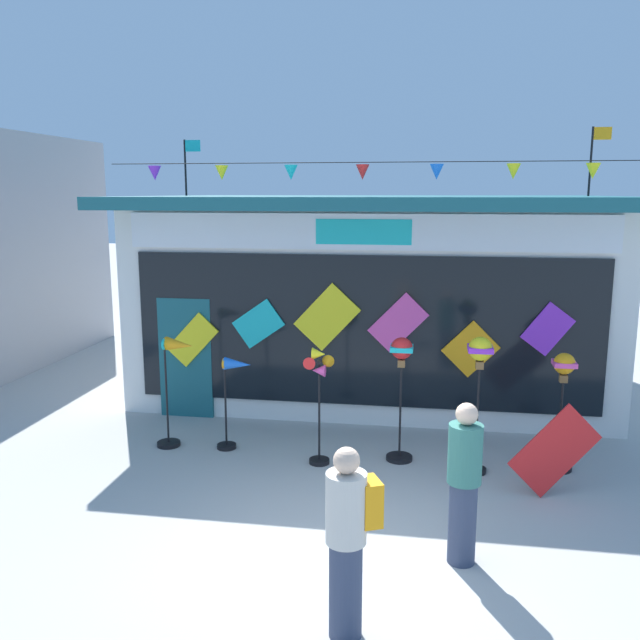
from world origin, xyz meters
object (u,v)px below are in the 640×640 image
kite_shop_building (376,290)px  wind_spinner_left (234,387)px  wind_spinner_far_left (175,373)px  person_near_camera (348,538)px  display_kite_on_ground (555,451)px  person_mid_plaza (464,483)px  wind_spinner_far_right (563,390)px  wind_spinner_center_left (319,384)px  wind_spinner_right (480,366)px  wind_spinner_center_right (401,371)px

kite_shop_building → wind_spinner_left: 4.40m
wind_spinner_far_left → person_near_camera: size_ratio=0.98×
wind_spinner_far_left → display_kite_on_ground: size_ratio=1.55×
person_mid_plaza → wind_spinner_far_right: bearing=168.5°
wind_spinner_center_left → wind_spinner_far_left: bearing=171.6°
wind_spinner_far_left → wind_spinner_right: size_ratio=0.89×
wind_spinner_far_right → person_near_camera: bearing=-121.5°
kite_shop_building → wind_spinner_right: bearing=-68.3°
kite_shop_building → display_kite_on_ground: kite_shop_building is taller
kite_shop_building → wind_spinner_far_right: size_ratio=5.27×
wind_spinner_left → wind_spinner_center_left: bearing=-15.5°
wind_spinner_center_left → wind_spinner_center_right: size_ratio=0.94×
wind_spinner_left → wind_spinner_center_right: (2.39, -0.03, 0.34)m
wind_spinner_left → wind_spinner_center_right: bearing=-0.8°
wind_spinner_far_right → person_mid_plaza: person_mid_plaza is taller
kite_shop_building → wind_spinner_center_left: kite_shop_building is taller
display_kite_on_ground → wind_spinner_right: bearing=149.6°
wind_spinner_right → wind_spinner_left: bearing=175.1°
wind_spinner_far_left → wind_spinner_center_left: 2.18m
display_kite_on_ground → wind_spinner_far_left: bearing=171.4°
wind_spinner_center_left → wind_spinner_far_right: (3.22, 0.34, -0.03)m
wind_spinner_center_left → wind_spinner_right: 2.13m
wind_spinner_center_left → wind_spinner_far_right: bearing=6.1°
person_near_camera → person_mid_plaza: size_ratio=1.00×
display_kite_on_ground → wind_spinner_center_left: bearing=171.2°
kite_shop_building → wind_spinner_center_right: kite_shop_building is taller
person_near_camera → wind_spinner_center_right: bearing=151.3°
person_near_camera → wind_spinner_far_left: bearing=-167.2°
wind_spinner_far_left → wind_spinner_center_right: (3.25, 0.01, 0.17)m
kite_shop_building → wind_spinner_left: size_ratio=6.22×
wind_spinner_far_left → wind_spinner_center_right: 3.25m
wind_spinner_right → person_near_camera: wind_spinner_right is taller
wind_spinner_right → wind_spinner_far_right: (1.11, 0.28, -0.34)m
wind_spinner_left → wind_spinner_far_right: size_ratio=0.85×
wind_spinner_center_right → kite_shop_building: bearing=99.6°
wind_spinner_center_left → wind_spinner_far_right: wind_spinner_center_left is taller
kite_shop_building → wind_spinner_center_left: (-0.42, -4.31, -0.68)m
person_near_camera → display_kite_on_ground: (2.18, 3.09, -0.32)m
wind_spinner_left → wind_spinner_right: 3.46m
wind_spinner_far_left → person_mid_plaza: bearing=-32.6°
wind_spinner_center_left → kite_shop_building: bearing=84.4°
wind_spinner_far_right → wind_spinner_center_left: bearing=-173.9°
wind_spinner_left → wind_spinner_center_right: 2.41m
wind_spinner_far_left → wind_spinner_left: wind_spinner_far_left is taller
kite_shop_building → wind_spinner_right: kite_shop_building is taller
wind_spinner_left → person_near_camera: size_ratio=0.82×
wind_spinner_center_left → display_kite_on_ground: wind_spinner_center_left is taller
wind_spinner_right → person_mid_plaza: wind_spinner_right is taller
wind_spinner_center_right → wind_spinner_center_left: bearing=-163.2°
wind_spinner_far_left → wind_spinner_right: (4.27, -0.25, 0.35)m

